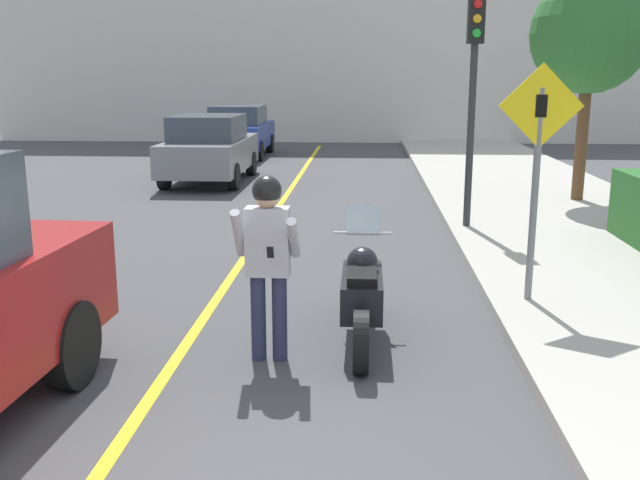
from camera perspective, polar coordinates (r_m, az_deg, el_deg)
road_center_line at (r=10.04m, az=-6.60°, el=-2.20°), size 0.12×36.00×0.01m
building_backdrop at (r=29.60m, az=1.44°, el=16.18°), size 28.00×1.20×8.55m
motorcycle at (r=7.15m, az=3.37°, el=-4.33°), size 0.62×2.16×1.28m
person_biker at (r=6.52m, az=-4.20°, el=-0.72°), size 0.59×0.48×1.75m
crossing_sign at (r=8.19m, az=16.98°, el=6.08°), size 0.91×0.08×2.62m
traffic_light at (r=12.13m, az=12.21°, el=13.28°), size 0.26×0.30×3.75m
street_tree at (r=15.50m, az=20.80°, el=15.08°), size 2.33×2.33×4.46m
parked_car_grey at (r=18.20m, az=-8.83°, el=7.27°), size 1.88×4.20×1.68m
parked_car_blue at (r=24.04m, az=-6.45°, el=8.69°), size 1.88×4.20×1.68m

